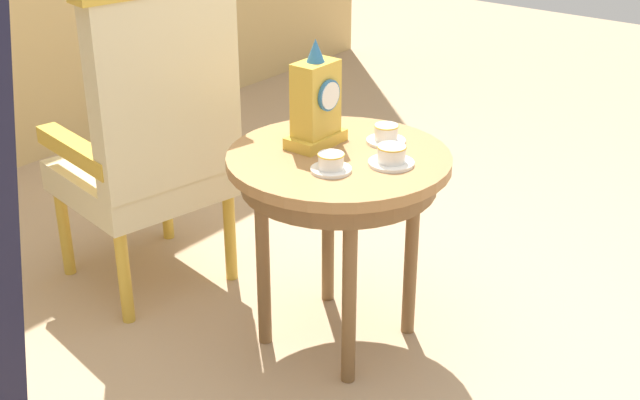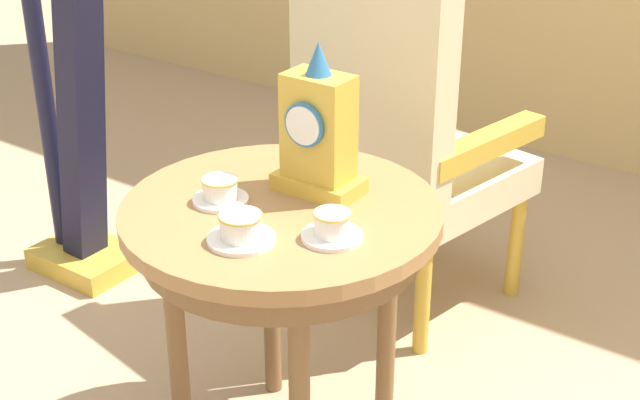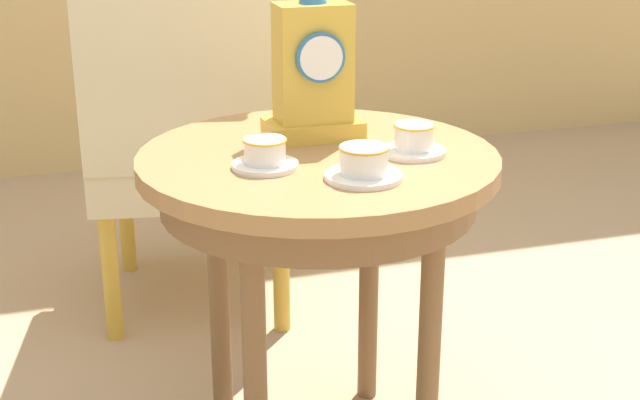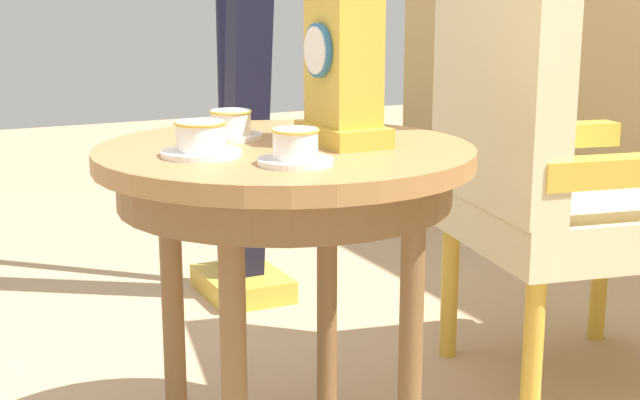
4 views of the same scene
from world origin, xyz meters
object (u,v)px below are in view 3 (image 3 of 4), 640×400
object	(u,v)px
teacup_right	(364,164)
teacup_center	(414,141)
armchair	(190,106)
side_table	(318,193)
teacup_left	(265,155)
mantel_clock	(313,71)

from	to	relation	value
teacup_right	teacup_center	xyz separation A→B (m)	(0.14, 0.11, -0.00)
teacup_center	armchair	bearing A→B (deg)	111.85
side_table	teacup_center	bearing A→B (deg)	-18.42
teacup_left	armchair	distance (m)	0.76
mantel_clock	armchair	world-z (taller)	armchair
teacup_center	armchair	size ratio (longest dim) A/B	0.11
teacup_left	teacup_right	size ratio (longest dim) A/B	0.88
teacup_right	armchair	size ratio (longest dim) A/B	0.12
teacup_left	teacup_center	distance (m)	0.29
teacup_left	armchair	xyz separation A→B (m)	(-0.01, 0.76, -0.09)
armchair	mantel_clock	bearing A→B (deg)	-75.47
armchair	side_table	bearing A→B (deg)	-79.30
teacup_center	mantel_clock	distance (m)	0.25
teacup_center	side_table	bearing A→B (deg)	161.58
side_table	teacup_left	world-z (taller)	teacup_left
side_table	mantel_clock	distance (m)	0.24
mantel_clock	side_table	bearing A→B (deg)	-101.71
teacup_left	mantel_clock	size ratio (longest dim) A/B	0.36
teacup_left	teacup_right	distance (m)	0.19
teacup_right	armchair	bearing A→B (deg)	100.68
side_table	mantel_clock	bearing A→B (deg)	78.29
side_table	teacup_right	size ratio (longest dim) A/B	5.04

